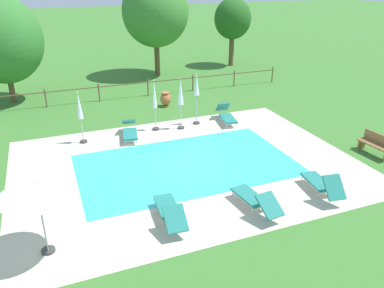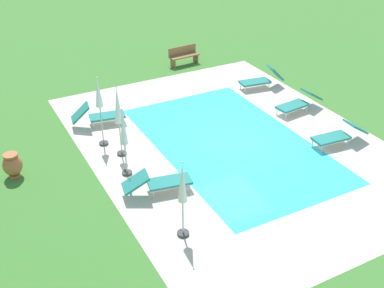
{
  "view_description": "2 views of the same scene",
  "coord_description": "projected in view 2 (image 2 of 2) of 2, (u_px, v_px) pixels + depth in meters",
  "views": [
    {
      "loc": [
        -4.64,
        -12.33,
        6.8
      ],
      "look_at": [
        0.42,
        0.5,
        0.6
      ],
      "focal_mm": 35.59,
      "sensor_mm": 36.0,
      "label": 1
    },
    {
      "loc": [
        -12.24,
        8.08,
        8.58
      ],
      "look_at": [
        -1.1,
        2.14,
        1.14
      ],
      "focal_mm": 45.38,
      "sensor_mm": 36.0,
      "label": 2
    }
  ],
  "objects": [
    {
      "name": "ground_plane",
      "position": [
        231.0,
        143.0,
        16.94
      ],
      "size": [
        160.0,
        160.0,
        0.0
      ],
      "primitive_type": "plane",
      "color": "#3D752D"
    },
    {
      "name": "pool_deck_paving",
      "position": [
        231.0,
        143.0,
        16.94
      ],
      "size": [
        12.99,
        9.64,
        0.01
      ],
      "primitive_type": "cube",
      "color": "beige",
      "rests_on": "ground"
    },
    {
      "name": "sun_lounger_north_far",
      "position": [
        338.0,
        135.0,
        16.71
      ],
      "size": [
        0.76,
        2.08,
        0.78
      ],
      "color": "#237A70",
      "rests_on": "ground"
    },
    {
      "name": "patio_umbrella_closed_row_mid_east",
      "position": [
        99.0,
        99.0,
        16.0
      ],
      "size": [
        0.32,
        0.32,
        2.53
      ],
      "color": "#383838",
      "rests_on": "ground"
    },
    {
      "name": "patio_umbrella_closed_row_centre",
      "position": [
        124.0,
        132.0,
        14.52
      ],
      "size": [
        0.32,
        0.32,
        2.44
      ],
      "color": "#383838",
      "rests_on": "ground"
    },
    {
      "name": "sun_lounger_south_near_corner",
      "position": [
        99.0,
        115.0,
        17.94
      ],
      "size": [
        0.94,
        2.03,
        0.9
      ],
      "color": "#237A70",
      "rests_on": "ground"
    },
    {
      "name": "patio_umbrella_closed_row_west",
      "position": [
        183.0,
        189.0,
        12.07
      ],
      "size": [
        0.32,
        0.32,
        2.3
      ],
      "color": "#383838",
      "rests_on": "ground"
    },
    {
      "name": "pool_coping_rim",
      "position": [
        231.0,
        143.0,
        16.93
      ],
      "size": [
        8.73,
        5.38,
        0.01
      ],
      "color": "beige",
      "rests_on": "ground"
    },
    {
      "name": "swimming_pool_water",
      "position": [
        231.0,
        143.0,
        16.93
      ],
      "size": [
        8.25,
        4.9,
        0.01
      ],
      "primitive_type": "cube",
      "color": "#38C6D1",
      "rests_on": "ground"
    },
    {
      "name": "patio_umbrella_closed_row_mid_west",
      "position": [
        118.0,
        111.0,
        15.46
      ],
      "size": [
        0.32,
        0.32,
        2.48
      ],
      "color": "#383838",
      "rests_on": "ground"
    },
    {
      "name": "terracotta_urn_near_fence",
      "position": [
        12.0,
        165.0,
        14.95
      ],
      "size": [
        0.6,
        0.6,
        0.82
      ],
      "color": "#B7663D",
      "rests_on": "ground"
    },
    {
      "name": "sun_lounger_north_near_steps",
      "position": [
        160.0,
        182.0,
        14.29
      ],
      "size": [
        0.97,
        2.13,
        0.75
      ],
      "color": "#237A70",
      "rests_on": "ground"
    },
    {
      "name": "wooden_bench_lawn_side",
      "position": [
        184.0,
        55.0,
        23.21
      ],
      "size": [
        0.55,
        1.53,
        0.87
      ],
      "color": "olive",
      "rests_on": "ground"
    },
    {
      "name": "sun_lounger_north_end",
      "position": [
        261.0,
        79.0,
        20.85
      ],
      "size": [
        0.87,
        1.98,
        0.94
      ],
      "color": "#237A70",
      "rests_on": "ground"
    },
    {
      "name": "sun_lounger_north_mid",
      "position": [
        298.0,
        103.0,
        18.91
      ],
      "size": [
        0.82,
        2.09,
        0.79
      ],
      "color": "#237A70",
      "rests_on": "ground"
    }
  ]
}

